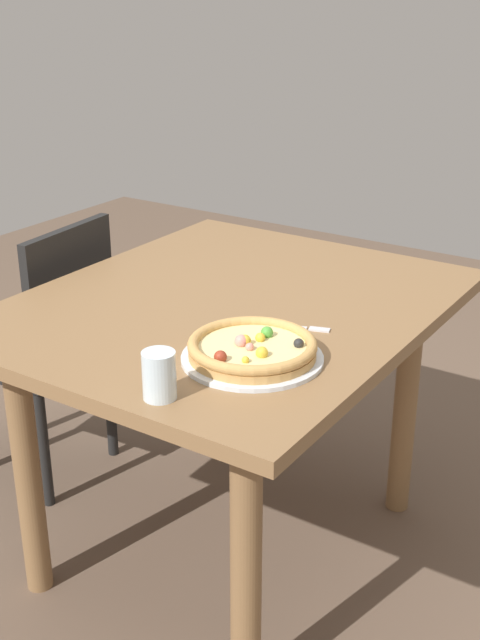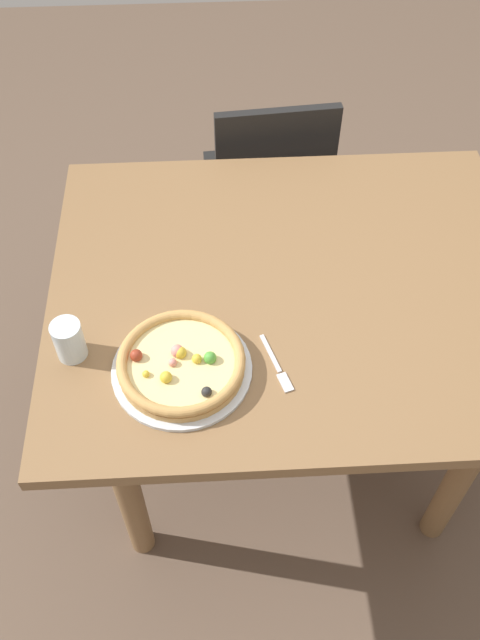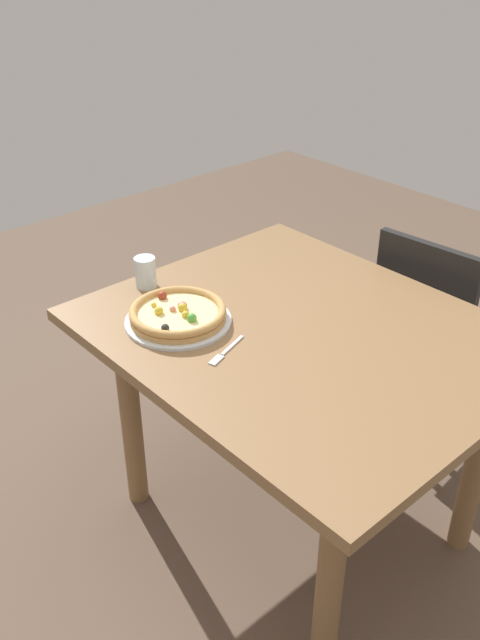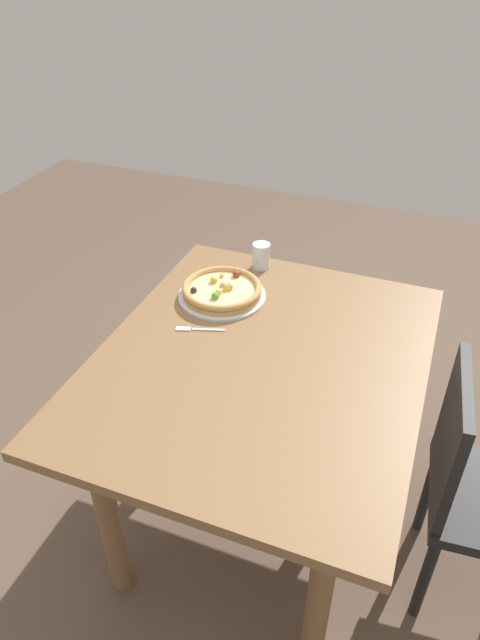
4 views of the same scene
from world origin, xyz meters
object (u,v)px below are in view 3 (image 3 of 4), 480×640
pizza (178,313)px  chair_near (433,331)px  dining_table (301,362)px  drinking_glass (145,272)px  fork (225,352)px  plate (178,321)px

pizza → chair_near: bearing=-106.3°
dining_table → drinking_glass: size_ratio=11.99×
drinking_glass → pizza: bearing=166.2°
fork → drinking_glass: drinking_glass is taller
chair_near → drinking_glass: size_ratio=8.66×
chair_near → drinking_glass: bearing=-125.3°
chair_near → plate: size_ratio=2.76×
chair_near → pizza: 1.05m
chair_near → plate: 1.04m
pizza → plate: bearing=-148.8°
chair_near → pizza: bearing=-111.0°
fork → drinking_glass: (0.46, -0.07, 0.05)m
pizza → fork: size_ratio=1.76×
dining_table → chair_near: size_ratio=1.39×
chair_near → drinking_glass: (0.53, 0.89, 0.35)m
dining_table → plate: (0.27, 0.24, 0.12)m
dining_table → fork: size_ratio=7.43×
plate → dining_table: bearing=-138.2°
dining_table → fork: 0.28m
plate → drinking_glass: (0.25, -0.06, 0.05)m
dining_table → plate: bearing=41.8°
pizza → drinking_glass: 0.26m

